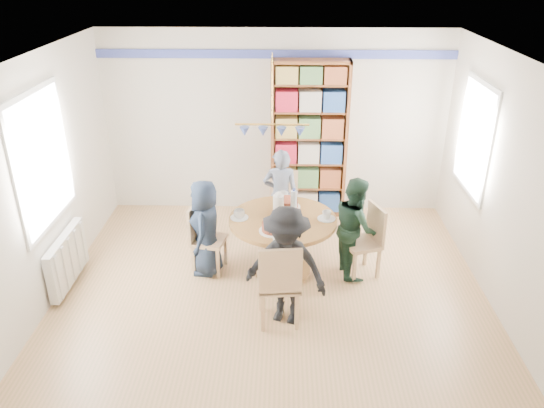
{
  "coord_description": "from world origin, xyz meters",
  "views": [
    {
      "loc": [
        0.13,
        -5.0,
        3.63
      ],
      "look_at": [
        0.0,
        0.4,
        1.05
      ],
      "focal_mm": 35.0,
      "sensor_mm": 36.0,
      "label": 1
    }
  ],
  "objects_px": {
    "chair_left": "(203,235)",
    "bookshelf": "(309,141)",
    "chair_right": "(367,238)",
    "person_far": "(281,196)",
    "person_right": "(355,227)",
    "person_left": "(206,228)",
    "person_near": "(286,266)",
    "chair_near": "(279,281)",
    "radiator": "(67,259)",
    "dining_table": "(283,233)",
    "chair_far": "(284,201)"
  },
  "relations": [
    {
      "from": "radiator",
      "to": "chair_near",
      "type": "distance_m",
      "value": 2.62
    },
    {
      "from": "chair_far",
      "to": "person_right",
      "type": "bearing_deg",
      "value": -50.12
    },
    {
      "from": "person_left",
      "to": "person_right",
      "type": "xyz_separation_m",
      "value": [
        1.81,
        0.03,
        0.02
      ]
    },
    {
      "from": "person_right",
      "to": "person_far",
      "type": "bearing_deg",
      "value": 39.46
    },
    {
      "from": "radiator",
      "to": "chair_near",
      "type": "relative_size",
      "value": 1.0
    },
    {
      "from": "chair_left",
      "to": "bookshelf",
      "type": "relative_size",
      "value": 0.38
    },
    {
      "from": "dining_table",
      "to": "chair_left",
      "type": "relative_size",
      "value": 1.48
    },
    {
      "from": "chair_right",
      "to": "chair_far",
      "type": "distance_m",
      "value": 1.45
    },
    {
      "from": "chair_right",
      "to": "person_near",
      "type": "relative_size",
      "value": 0.67
    },
    {
      "from": "chair_left",
      "to": "bookshelf",
      "type": "distance_m",
      "value": 2.23
    },
    {
      "from": "person_far",
      "to": "chair_left",
      "type": "bearing_deg",
      "value": 40.49
    },
    {
      "from": "chair_left",
      "to": "chair_far",
      "type": "height_order",
      "value": "chair_far"
    },
    {
      "from": "chair_left",
      "to": "person_near",
      "type": "xyz_separation_m",
      "value": [
        1.02,
        -1.0,
        0.19
      ]
    },
    {
      "from": "chair_far",
      "to": "bookshelf",
      "type": "height_order",
      "value": "bookshelf"
    },
    {
      "from": "chair_near",
      "to": "person_far",
      "type": "bearing_deg",
      "value": 90.17
    },
    {
      "from": "chair_right",
      "to": "person_right",
      "type": "relative_size",
      "value": 0.72
    },
    {
      "from": "person_left",
      "to": "chair_near",
      "type": "bearing_deg",
      "value": 44.03
    },
    {
      "from": "chair_left",
      "to": "chair_right",
      "type": "relative_size",
      "value": 0.97
    },
    {
      "from": "chair_far",
      "to": "bookshelf",
      "type": "relative_size",
      "value": 0.39
    },
    {
      "from": "chair_near",
      "to": "person_left",
      "type": "relative_size",
      "value": 0.82
    },
    {
      "from": "radiator",
      "to": "chair_right",
      "type": "height_order",
      "value": "chair_right"
    },
    {
      "from": "radiator",
      "to": "bookshelf",
      "type": "distance_m",
      "value": 3.64
    },
    {
      "from": "dining_table",
      "to": "person_left",
      "type": "relative_size",
      "value": 1.07
    },
    {
      "from": "chair_right",
      "to": "person_near",
      "type": "distance_m",
      "value": 1.38
    },
    {
      "from": "person_right",
      "to": "person_far",
      "type": "relative_size",
      "value": 0.96
    },
    {
      "from": "dining_table",
      "to": "chair_far",
      "type": "distance_m",
      "value": 1.05
    },
    {
      "from": "chair_right",
      "to": "chair_far",
      "type": "xyz_separation_m",
      "value": [
        -1.01,
        1.05,
        -0.01
      ]
    },
    {
      "from": "chair_near",
      "to": "bookshelf",
      "type": "distance_m",
      "value": 2.84
    },
    {
      "from": "person_right",
      "to": "bookshelf",
      "type": "relative_size",
      "value": 0.55
    },
    {
      "from": "bookshelf",
      "to": "chair_left",
      "type": "bearing_deg",
      "value": -129.14
    },
    {
      "from": "chair_near",
      "to": "person_left",
      "type": "xyz_separation_m",
      "value": [
        -0.91,
        1.04,
        0.06
      ]
    },
    {
      "from": "radiator",
      "to": "chair_left",
      "type": "bearing_deg",
      "value": 13.94
    },
    {
      "from": "chair_near",
      "to": "person_left",
      "type": "height_order",
      "value": "person_left"
    },
    {
      "from": "radiator",
      "to": "dining_table",
      "type": "bearing_deg",
      "value": 7.48
    },
    {
      "from": "person_left",
      "to": "person_far",
      "type": "bearing_deg",
      "value": 136.75
    },
    {
      "from": "person_left",
      "to": "person_near",
      "type": "bearing_deg",
      "value": 48.74
    },
    {
      "from": "bookshelf",
      "to": "person_far",
      "type": "bearing_deg",
      "value": -115.33
    },
    {
      "from": "dining_table",
      "to": "person_far",
      "type": "distance_m",
      "value": 0.87
    },
    {
      "from": "person_far",
      "to": "person_near",
      "type": "distance_m",
      "value": 1.81
    },
    {
      "from": "person_left",
      "to": "person_near",
      "type": "relative_size",
      "value": 0.9
    },
    {
      "from": "dining_table",
      "to": "person_far",
      "type": "relative_size",
      "value": 0.99
    },
    {
      "from": "chair_far",
      "to": "bookshelf",
      "type": "xyz_separation_m",
      "value": [
        0.35,
        0.66,
        0.64
      ]
    },
    {
      "from": "chair_left",
      "to": "person_right",
      "type": "xyz_separation_m",
      "value": [
        1.85,
        -0.02,
        0.15
      ]
    },
    {
      "from": "dining_table",
      "to": "person_near",
      "type": "height_order",
      "value": "person_near"
    },
    {
      "from": "chair_right",
      "to": "person_far",
      "type": "height_order",
      "value": "person_far"
    },
    {
      "from": "radiator",
      "to": "person_left",
      "type": "height_order",
      "value": "person_left"
    },
    {
      "from": "chair_far",
      "to": "person_far",
      "type": "bearing_deg",
      "value": -105.8
    },
    {
      "from": "person_left",
      "to": "chair_right",
      "type": "bearing_deg",
      "value": 93.11
    },
    {
      "from": "chair_right",
      "to": "chair_near",
      "type": "xyz_separation_m",
      "value": [
        -1.06,
        -1.04,
        0.05
      ]
    },
    {
      "from": "person_left",
      "to": "person_right",
      "type": "relative_size",
      "value": 0.96
    }
  ]
}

